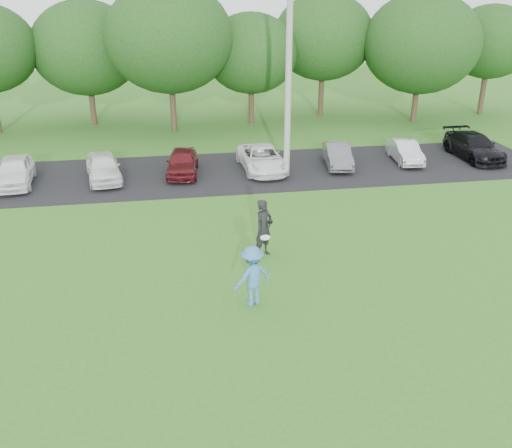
{
  "coord_description": "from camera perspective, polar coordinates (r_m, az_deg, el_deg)",
  "views": [
    {
      "loc": [
        -2.82,
        -13.09,
        8.5
      ],
      "look_at": [
        0.0,
        3.5,
        1.3
      ],
      "focal_mm": 40.0,
      "sensor_mm": 36.0,
      "label": 1
    }
  ],
  "objects": [
    {
      "name": "parking_lot",
      "position": [
        27.58,
        -3.32,
        5.21
      ],
      "size": [
        32.0,
        6.5,
        0.03
      ],
      "primitive_type": "cube",
      "color": "black",
      "rests_on": "ground"
    },
    {
      "name": "frisbee_player",
      "position": [
        15.97,
        -0.38,
        -5.23
      ],
      "size": [
        1.34,
        1.1,
        2.18
      ],
      "color": "teal",
      "rests_on": "ground"
    },
    {
      "name": "ground",
      "position": [
        15.86,
        2.14,
        -9.26
      ],
      "size": [
        100.0,
        100.0,
        0.0
      ],
      "primitive_type": "plane",
      "color": "#356B1E",
      "rests_on": "ground"
    },
    {
      "name": "parked_cars",
      "position": [
        27.26,
        -5.81,
        6.27
      ],
      "size": [
        28.23,
        4.7,
        1.26
      ],
      "color": "#A8ABB0",
      "rests_on": "parking_lot"
    },
    {
      "name": "camera_bystander",
      "position": [
        18.78,
        0.78,
        -0.42
      ],
      "size": [
        0.85,
        0.82,
        1.97
      ],
      "color": "black",
      "rests_on": "ground"
    },
    {
      "name": "tree_row",
      "position": [
        36.29,
        -2.87,
        17.46
      ],
      "size": [
        42.39,
        9.85,
        8.64
      ],
      "color": "#38281C",
      "rests_on": "ground"
    },
    {
      "name": "utility_pole",
      "position": [
        25.98,
        3.28,
        15.15
      ],
      "size": [
        0.28,
        0.28,
        9.79
      ],
      "primitive_type": "cylinder",
      "color": "#979792",
      "rests_on": "ground"
    }
  ]
}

